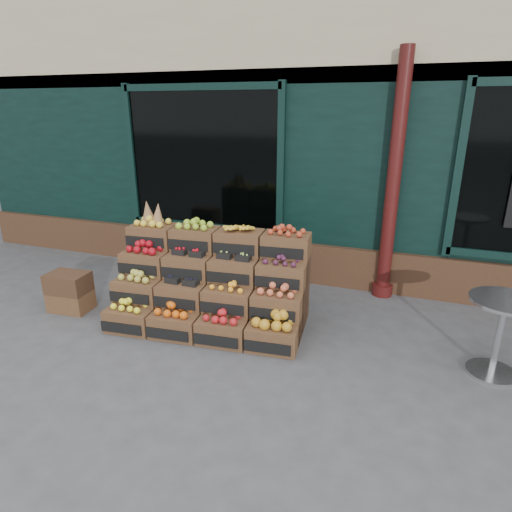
% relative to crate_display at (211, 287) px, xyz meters
% --- Properties ---
extents(ground, '(60.00, 60.00, 0.00)m').
position_rel_crate_display_xyz_m(ground, '(0.72, -0.54, -0.44)').
color(ground, '#47474A').
rests_on(ground, ground).
extents(shop_facade, '(12.00, 6.24, 4.80)m').
position_rel_crate_display_xyz_m(shop_facade, '(0.72, 4.57, 1.96)').
color(shop_facade, black).
rests_on(shop_facade, ground).
extents(crate_display, '(2.36, 1.32, 1.42)m').
position_rel_crate_display_xyz_m(crate_display, '(0.00, 0.00, 0.00)').
color(crate_display, '#543721').
rests_on(crate_display, ground).
extents(spare_crates, '(0.53, 0.39, 0.51)m').
position_rel_crate_display_xyz_m(spare_crates, '(-1.85, -0.37, -0.18)').
color(spare_crates, '#543721').
rests_on(spare_crates, ground).
extents(bistro_table, '(0.64, 0.64, 0.81)m').
position_rel_crate_display_xyz_m(bistro_table, '(3.09, -0.09, 0.07)').
color(bistro_table, silver).
rests_on(bistro_table, ground).
extents(shopkeeper, '(0.71, 0.49, 1.90)m').
position_rel_crate_display_xyz_m(shopkeeper, '(-0.51, 2.10, 0.51)').
color(shopkeeper, '#164D22').
rests_on(shopkeeper, ground).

